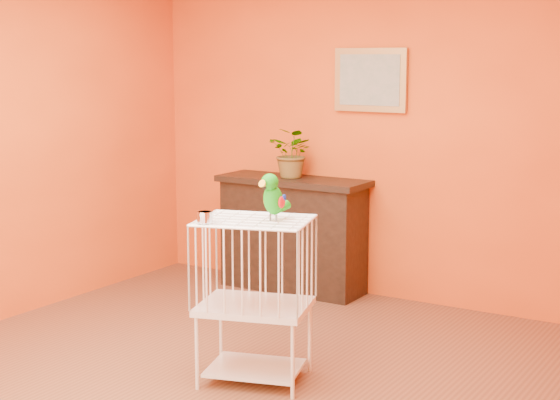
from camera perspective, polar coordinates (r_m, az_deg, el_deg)
The scene contains 8 objects.
ground at distance 5.33m, azimuth -5.00°, elevation -11.81°, with size 4.50×4.50×0.00m, color brown.
room_shell at distance 4.97m, azimuth -5.27°, elevation 5.44°, with size 4.50×4.50×4.50m.
console_cabinet at distance 7.13m, azimuth 0.84°, elevation -2.28°, with size 1.28×0.46×0.95m.
potted_plant at distance 7.05m, azimuth 0.98°, elevation 2.80°, with size 0.37×0.41×0.32m, color #26722D.
framed_picture at distance 6.87m, azimuth 6.02°, elevation 7.94°, with size 0.62×0.04×0.50m.
birdcage at distance 5.13m, azimuth -1.70°, elevation -6.54°, with size 0.76×0.66×0.99m.
feed_cup at distance 4.92m, azimuth -5.02°, elevation -1.14°, with size 0.09×0.09×0.06m, color silver.
parrot at distance 4.96m, azimuth -0.47°, elevation 0.24°, with size 0.14×0.25×0.28m.
Camera 1 is at (2.99, -3.96, 1.94)m, focal length 55.00 mm.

